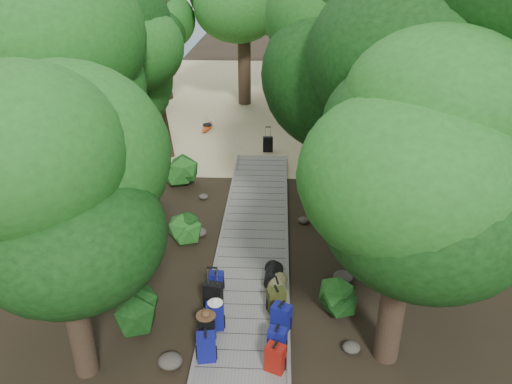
# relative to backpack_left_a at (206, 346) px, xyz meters

# --- Properties ---
(ground) EXTENTS (120.00, 120.00, 0.00)m
(ground) POSITION_rel_backpack_left_a_xyz_m (0.71, 4.28, -0.47)
(ground) COLOR black
(ground) RESTS_ON ground
(sand_beach) EXTENTS (40.00, 22.00, 0.02)m
(sand_beach) POSITION_rel_backpack_left_a_xyz_m (0.71, 20.28, -0.46)
(sand_beach) COLOR tan
(sand_beach) RESTS_ON ground
(boardwalk) EXTENTS (2.00, 12.00, 0.12)m
(boardwalk) POSITION_rel_backpack_left_a_xyz_m (0.71, 5.28, -0.41)
(boardwalk) COLOR slate
(boardwalk) RESTS_ON ground
(backpack_left_a) EXTENTS (0.42, 0.33, 0.71)m
(backpack_left_a) POSITION_rel_backpack_left_a_xyz_m (0.00, 0.00, 0.00)
(backpack_left_a) COLOR navy
(backpack_left_a) RESTS_ON boardwalk
(backpack_left_b) EXTENTS (0.36, 0.27, 0.62)m
(backpack_left_b) POSITION_rel_backpack_left_a_xyz_m (-0.07, 0.58, -0.04)
(backpack_left_b) COLOR black
(backpack_left_b) RESTS_ON boardwalk
(backpack_left_c) EXTENTS (0.41, 0.31, 0.71)m
(backpack_left_c) POSITION_rel_backpack_left_a_xyz_m (0.06, 0.95, 0.00)
(backpack_left_c) COLOR navy
(backpack_left_c) RESTS_ON boardwalk
(backpack_left_d) EXTENTS (0.35, 0.27, 0.51)m
(backpack_left_d) POSITION_rel_backpack_left_a_xyz_m (-0.08, 2.37, -0.10)
(backpack_left_d) COLOR navy
(backpack_left_d) RESTS_ON boardwalk
(backpack_right_a) EXTENTS (0.44, 0.39, 0.66)m
(backpack_right_a) POSITION_rel_backpack_left_a_xyz_m (1.39, -0.21, -0.02)
(backpack_right_a) COLOR maroon
(backpack_right_a) RESTS_ON boardwalk
(backpack_right_b) EXTENTS (0.43, 0.35, 0.67)m
(backpack_right_b) POSITION_rel_backpack_left_a_xyz_m (1.42, 0.25, -0.02)
(backpack_right_b) COLOR navy
(backpack_right_b) RESTS_ON boardwalk
(backpack_right_c) EXTENTS (0.49, 0.43, 0.69)m
(backpack_right_c) POSITION_rel_backpack_left_a_xyz_m (1.51, 0.99, -0.01)
(backpack_right_c) COLOR navy
(backpack_right_c) RESTS_ON boardwalk
(backpack_right_d) EXTENTS (0.47, 0.40, 0.61)m
(backpack_right_d) POSITION_rel_backpack_left_a_xyz_m (1.39, 1.63, -0.05)
(backpack_right_d) COLOR #343814
(backpack_right_d) RESTS_ON boardwalk
(duffel_right_khaki) EXTENTS (0.54, 0.71, 0.43)m
(duffel_right_khaki) POSITION_rel_backpack_left_a_xyz_m (1.40, 2.17, -0.14)
(duffel_right_khaki) COLOR olive
(duffel_right_khaki) RESTS_ON boardwalk
(duffel_right_black) EXTENTS (0.49, 0.72, 0.43)m
(duffel_right_black) POSITION_rel_backpack_left_a_xyz_m (1.32, 2.65, -0.14)
(duffel_right_black) COLOR black
(duffel_right_black) RESTS_ON boardwalk
(suitcase_on_boardwalk) EXTENTS (0.46, 0.31, 0.66)m
(suitcase_on_boardwalk) POSITION_rel_backpack_left_a_xyz_m (-0.07, 1.66, -0.03)
(suitcase_on_boardwalk) COLOR black
(suitcase_on_boardwalk) RESTS_ON boardwalk
(lone_suitcase_on_sand) EXTENTS (0.42, 0.26, 0.63)m
(lone_suitcase_on_sand) POSITION_rel_backpack_left_a_xyz_m (0.93, 12.04, -0.14)
(lone_suitcase_on_sand) COLOR black
(lone_suitcase_on_sand) RESTS_ON sand_beach
(hat_brown) EXTENTS (0.42, 0.42, 0.13)m
(hat_brown) POSITION_rel_backpack_left_a_xyz_m (-0.08, 0.59, 0.33)
(hat_brown) COLOR #51351E
(hat_brown) RESTS_ON backpack_left_b
(hat_white) EXTENTS (0.33, 0.33, 0.11)m
(hat_white) POSITION_rel_backpack_left_a_xyz_m (0.09, 0.91, 0.41)
(hat_white) COLOR silver
(hat_white) RESTS_ON backpack_left_c
(kayak) EXTENTS (0.98, 3.23, 0.32)m
(kayak) POSITION_rel_backpack_left_a_xyz_m (-2.00, 14.82, -0.29)
(kayak) COLOR #AC370E
(kayak) RESTS_ON sand_beach
(sun_lounger) EXTENTS (1.20, 1.83, 0.56)m
(sun_lounger) POSITION_rel_backpack_left_a_xyz_m (3.65, 14.69, -0.17)
(sun_lounger) COLOR silver
(sun_lounger) RESTS_ON sand_beach
(tree_right_a) EXTENTS (4.31, 4.31, 7.18)m
(tree_right_a) POSITION_rel_backpack_left_a_xyz_m (3.68, 0.39, 3.12)
(tree_right_a) COLOR black
(tree_right_a) RESTS_ON ground
(tree_right_b) EXTENTS (6.08, 6.08, 10.87)m
(tree_right_b) POSITION_rel_backpack_left_a_xyz_m (5.22, 3.18, 4.96)
(tree_right_b) COLOR black
(tree_right_b) RESTS_ON ground
(tree_right_c) EXTENTS (5.24, 5.24, 9.07)m
(tree_right_c) POSITION_rel_backpack_left_a_xyz_m (4.15, 5.87, 4.06)
(tree_right_c) COLOR black
(tree_right_c) RESTS_ON ground
(tree_right_d) EXTENTS (6.14, 6.14, 11.25)m
(tree_right_d) POSITION_rel_backpack_left_a_xyz_m (6.22, 7.87, 5.15)
(tree_right_d) COLOR black
(tree_right_d) RESTS_ON ground
(tree_right_e) EXTENTS (5.13, 5.13, 9.23)m
(tree_right_e) POSITION_rel_backpack_left_a_xyz_m (4.56, 11.49, 4.14)
(tree_right_e) COLOR black
(tree_right_e) RESTS_ON ground
(tree_right_f) EXTENTS (5.90, 5.90, 10.53)m
(tree_right_f) POSITION_rel_backpack_left_a_xyz_m (6.78, 13.43, 4.79)
(tree_right_f) COLOR black
(tree_right_f) RESTS_ON ground
(tree_left_a) EXTENTS (3.85, 3.85, 6.41)m
(tree_left_a) POSITION_rel_backpack_left_a_xyz_m (-2.38, -0.30, 2.73)
(tree_left_a) COLOR black
(tree_left_a) RESTS_ON ground
(tree_left_b) EXTENTS (5.00, 5.00, 9.00)m
(tree_left_b) POSITION_rel_backpack_left_a_xyz_m (-4.51, 3.20, 4.03)
(tree_left_b) COLOR black
(tree_left_b) RESTS_ON ground
(tree_left_c) EXTENTS (4.50, 4.50, 7.82)m
(tree_left_c) POSITION_rel_backpack_left_a_xyz_m (-3.44, 6.61, 3.44)
(tree_left_c) COLOR black
(tree_left_c) RESTS_ON ground
(tree_back_a) EXTENTS (5.70, 5.70, 9.86)m
(tree_back_a) POSITION_rel_backpack_left_a_xyz_m (-0.54, 19.35, 4.46)
(tree_back_a) COLOR black
(tree_back_a) RESTS_ON ground
(tree_back_b) EXTENTS (5.46, 5.46, 9.75)m
(tree_back_b) POSITION_rel_backpack_left_a_xyz_m (2.50, 20.31, 4.40)
(tree_back_b) COLOR black
(tree_back_b) RESTS_ON ground
(tree_back_c) EXTENTS (5.55, 5.55, 9.99)m
(tree_back_c) POSITION_rel_backpack_left_a_xyz_m (6.06, 19.61, 4.52)
(tree_back_c) COLOR black
(tree_back_c) RESTS_ON ground
(tree_back_d) EXTENTS (4.38, 4.38, 7.30)m
(tree_back_d) POSITION_rel_backpack_left_a_xyz_m (-5.01, 18.27, 3.18)
(tree_back_d) COLOR black
(tree_back_d) RESTS_ON ground
(palm_right_a) EXTENTS (3.89, 3.89, 6.63)m
(palm_right_a) POSITION_rel_backpack_left_a_xyz_m (3.40, 10.62, 2.84)
(palm_right_a) COLOR #143B10
(palm_right_a) RESTS_ON ground
(palm_right_b) EXTENTS (4.02, 4.02, 7.77)m
(palm_right_b) POSITION_rel_backpack_left_a_xyz_m (5.75, 15.58, 3.41)
(palm_right_b) COLOR #143B10
(palm_right_b) RESTS_ON ground
(palm_right_c) EXTENTS (4.84, 4.84, 7.69)m
(palm_right_c) POSITION_rel_backpack_left_a_xyz_m (3.51, 16.65, 3.37)
(palm_right_c) COLOR #143B10
(palm_right_c) RESTS_ON ground
(palm_left_a) EXTENTS (4.62, 4.62, 7.35)m
(palm_left_a) POSITION_rel_backpack_left_a_xyz_m (-3.32, 11.26, 3.20)
(palm_left_a) COLOR #143B10
(palm_left_a) RESTS_ON ground
(rock_left_a) EXTENTS (0.50, 0.45, 0.28)m
(rock_left_a) POSITION_rel_backpack_left_a_xyz_m (-0.73, -0.11, -0.33)
(rock_left_a) COLOR #4C473F
(rock_left_a) RESTS_ON ground
(rock_left_b) EXTENTS (0.37, 0.33, 0.20)m
(rock_left_b) POSITION_rel_backpack_left_a_xyz_m (-1.87, 2.04, -0.37)
(rock_left_b) COLOR #4C473F
(rock_left_b) RESTS_ON ground
(rock_left_c) EXTENTS (0.45, 0.40, 0.24)m
(rock_left_c) POSITION_rel_backpack_left_a_xyz_m (-0.92, 5.06, -0.35)
(rock_left_c) COLOR #4C473F
(rock_left_c) RESTS_ON ground
(rock_left_d) EXTENTS (0.33, 0.29, 0.18)m
(rock_left_d) POSITION_rel_backpack_left_a_xyz_m (-1.15, 7.50, -0.38)
(rock_left_d) COLOR #4C473F
(rock_left_d) RESTS_ON ground
(rock_right_a) EXTENTS (0.38, 0.34, 0.21)m
(rock_right_a) POSITION_rel_backpack_left_a_xyz_m (2.99, 0.49, -0.37)
(rock_right_a) COLOR #4C473F
(rock_right_a) RESTS_ON ground
(rock_right_b) EXTENTS (0.50, 0.45, 0.27)m
(rock_right_b) POSITION_rel_backpack_left_a_xyz_m (3.08, 2.98, -0.34)
(rock_right_b) COLOR #4C473F
(rock_right_b) RESTS_ON ground
(rock_right_c) EXTENTS (0.34, 0.30, 0.19)m
(rock_right_c) POSITION_rel_backpack_left_a_xyz_m (2.19, 5.99, -0.38)
(rock_right_c) COLOR #4C473F
(rock_right_c) RESTS_ON ground
(shrub_left_a) EXTENTS (1.02, 1.02, 0.92)m
(shrub_left_a) POSITION_rel_backpack_left_a_xyz_m (-1.56, 1.00, -0.01)
(shrub_left_a) COLOR #1D4E17
(shrub_left_a) RESTS_ON ground
(shrub_left_b) EXTENTS (1.03, 1.03, 0.92)m
(shrub_left_b) POSITION_rel_backpack_left_a_xyz_m (-1.28, 4.84, -0.01)
(shrub_left_b) COLOR #1D4E17
(shrub_left_b) RESTS_ON ground
(shrub_left_c) EXTENTS (1.28, 1.28, 1.16)m
(shrub_left_c) POSITION_rel_backpack_left_a_xyz_m (-2.00, 8.48, 0.10)
(shrub_left_c) COLOR #1D4E17
(shrub_left_c) RESTS_ON ground
(shrub_right_a) EXTENTS (1.04, 1.04, 0.93)m
(shrub_right_a) POSITION_rel_backpack_left_a_xyz_m (2.91, 1.70, -0.01)
(shrub_right_a) COLOR #1D4E17
(shrub_right_a) RESTS_ON ground
(shrub_right_b) EXTENTS (1.33, 1.33, 1.20)m
(shrub_right_b) POSITION_rel_backpack_left_a_xyz_m (3.05, 5.91, 0.12)
(shrub_right_b) COLOR #1D4E17
(shrub_right_b) RESTS_ON ground
(shrub_right_c) EXTENTS (0.72, 0.72, 0.65)m
(shrub_right_c) POSITION_rel_backpack_left_a_xyz_m (2.73, 9.96, -0.15)
(shrub_right_c) COLOR #1D4E17
(shrub_right_c) RESTS_ON ground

